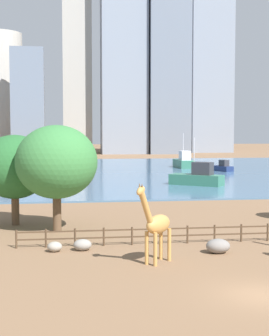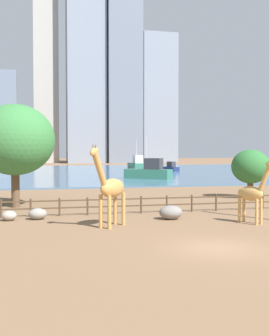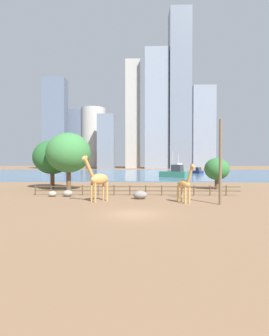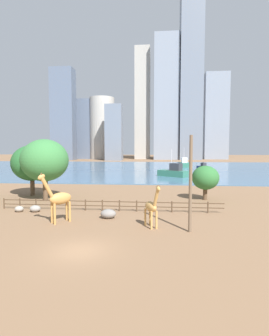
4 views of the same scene
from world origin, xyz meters
The scene contains 18 objects.
ground_plane centered at (0.00, 80.00, 0.00)m, with size 400.00×400.00×0.00m, color brown.
harbor_water centered at (0.00, 77.00, 0.10)m, with size 180.00×86.00×0.20m, color #476B8C.
giraffe_tall centered at (5.02, 5.99, 1.95)m, with size 1.72×2.55×4.18m.
giraffe_companion centered at (-4.09, 6.80, 2.41)m, with size 2.82×2.91×5.10m.
boulder_near_fence centered at (-10.35, 10.66, 0.34)m, with size 1.00×0.91×0.68m, color gray.
boulder_by_pole centered at (-8.48, 10.77, 0.39)m, with size 1.23×1.03×0.77m, color gray.
boulder_small centered at (0.43, 8.81, 0.48)m, with size 1.62×1.28×0.96m, color gray.
enclosure_fence centered at (-0.39, 12.00, 0.76)m, with size 26.12×0.14×1.30m.
tree_left_large centered at (-10.29, 17.70, 5.61)m, with size 6.58×6.58×8.59m.
tree_center_broad centered at (12.30, 19.81, 3.14)m, with size 3.79×3.79×4.87m.
boat_sailboat centered at (9.49, 48.75, 1.35)m, with size 7.82×6.82×6.92m.
boat_tug centered at (20.94, 73.60, 0.95)m, with size 3.54×5.35×2.22m.
boat_barge centered at (15.61, 83.85, 1.43)m, with size 3.09×8.28×7.42m.
skyline_tower_needle centered at (-20.97, 140.00, 16.72)m, with size 10.07×8.96×33.44m, color slate.
skyline_block_central centered at (44.04, 165.41, 28.47)m, with size 15.56×13.61×56.93m, color gray.
skyline_block_left centered at (10.81, 155.37, 39.78)m, with size 15.87×10.02×79.57m, color gray.
skyline_block_right centered at (26.25, 155.65, 52.34)m, with size 14.11×14.30×104.67m, color slate.
skyline_tower_far centered at (-5.19, 164.87, 37.48)m, with size 10.19×12.44×74.96m, color #ADA89E.
Camera 2 is at (-8.36, -18.61, 4.62)m, focal length 45.00 mm.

